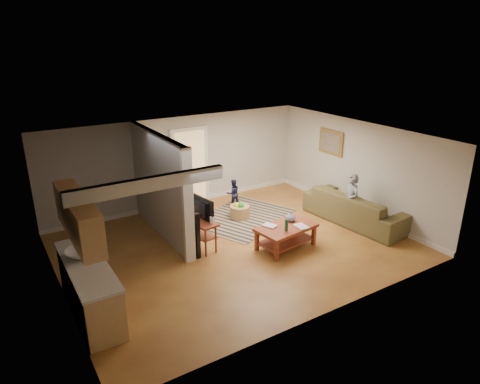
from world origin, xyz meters
name	(u,v)px	position (x,y,z in m)	size (l,w,h in m)	color
ground	(236,245)	(0.00, 0.00, 0.00)	(7.50, 7.50, 0.00)	brown
room_shell	(183,189)	(-1.07, 0.43, 1.46)	(7.54, 6.02, 2.52)	#AEABA6
area_rug	(243,217)	(0.99, 1.26, 0.01)	(2.57, 1.88, 0.01)	black
sofa	(355,222)	(3.30, -0.50, 0.00)	(2.75, 1.08, 0.80)	#484324
coffee_table	(286,230)	(0.93, -0.66, 0.41)	(1.44, 0.95, 0.80)	maroon
tv_console	(198,221)	(-0.74, 0.40, 0.63)	(0.56, 1.14, 0.95)	maroon
speaker_left	(197,236)	(-1.00, -0.05, 0.52)	(0.10, 0.10, 1.04)	black
speaker_right	(165,212)	(-1.00, 1.75, 0.44)	(0.09, 0.09, 0.89)	black
toy_basket	(240,211)	(0.91, 1.30, 0.19)	(0.52, 0.52, 0.46)	#91653F
child	(348,225)	(3.00, -0.57, 0.00)	(0.50, 0.33, 1.36)	gray
toddler	(233,207)	(1.17, 2.06, 0.00)	(0.39, 0.31, 0.81)	#1B1D38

